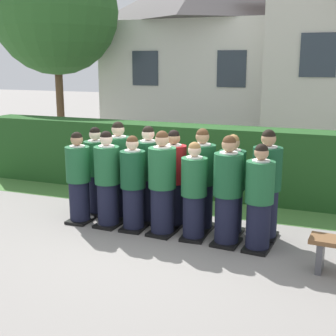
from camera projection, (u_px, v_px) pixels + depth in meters
ground_plane at (163, 234)px, 7.45m from camera, size 60.00×60.00×0.00m
student_front_row_0 at (79, 180)px, 7.86m from camera, size 0.41×0.45×1.58m
student_front_row_1 at (107, 182)px, 7.67m from camera, size 0.42×0.52×1.63m
student_front_row_2 at (133, 186)px, 7.50m from camera, size 0.41×0.46×1.58m
student_front_row_3 at (162, 186)px, 7.29m from camera, size 0.44×0.55×1.69m
student_front_row_4 at (194, 194)px, 7.11m from camera, size 0.40×0.46×1.55m
student_front_row_5 at (228, 194)px, 6.88m from camera, size 0.44×0.51×1.68m
student_front_row_6 at (259, 201)px, 6.67m from camera, size 0.42×0.52×1.60m
student_rear_row_0 at (96, 173)px, 8.30m from camera, size 0.42×0.52×1.60m
student_rear_row_1 at (119, 172)px, 8.11m from camera, size 0.45×0.54×1.72m
student_rear_row_2 at (149, 177)px, 7.90m from camera, size 0.44×0.52×1.68m
student_in_red_blazer at (174, 181)px, 7.69m from camera, size 0.43×0.51×1.64m
student_rear_row_4 at (202, 182)px, 7.52m from camera, size 0.44×0.50×1.69m
student_rear_row_5 at (232, 187)px, 7.31m from camera, size 0.42×0.50×1.63m
student_rear_row_6 at (266, 187)px, 7.11m from camera, size 0.45×0.55×1.73m
hedge at (205, 161)px, 9.46m from camera, size 10.28×0.70×1.45m
school_building_annex at (206, 52)px, 16.26m from camera, size 6.74×4.39×5.93m
oak_tree_left at (55, 11)px, 14.09m from camera, size 3.85×3.85×6.14m
lawn_strip at (193, 206)px, 8.89m from camera, size 10.28×0.90×0.01m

